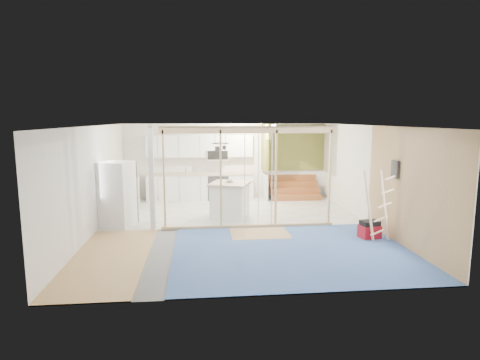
{
  "coord_description": "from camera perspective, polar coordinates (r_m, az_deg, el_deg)",
  "views": [
    {
      "loc": [
        -0.94,
        -9.9,
        2.78
      ],
      "look_at": [
        0.15,
        0.6,
        1.15
      ],
      "focal_mm": 30.0,
      "sensor_mm": 36.0,
      "label": 1
    }
  ],
  "objects": [
    {
      "name": "green_partition",
      "position": [
        14.0,
        6.46,
        1.18
      ],
      "size": [
        2.25,
        1.51,
        2.6
      ],
      "color": "olive",
      "rests_on": "room"
    },
    {
      "name": "soap_bottle_b",
      "position": [
        13.65,
        -2.64,
        1.38
      ],
      "size": [
        0.09,
        0.09,
        0.19
      ],
      "primitive_type": "imported",
      "rotation": [
        0.0,
        0.0,
        -0.03
      ],
      "color": "silver",
      "rests_on": "base_cabinets"
    },
    {
      "name": "room",
      "position": [
        10.05,
        -0.47,
        0.31
      ],
      "size": [
        7.01,
        8.01,
        2.61
      ],
      "color": "slate",
      "rests_on": "ground"
    },
    {
      "name": "stud_frame",
      "position": [
        9.99,
        -2.03,
        2.02
      ],
      "size": [
        4.66,
        0.14,
        2.6
      ],
      "color": "tan",
      "rests_on": "room"
    },
    {
      "name": "island",
      "position": [
        11.26,
        -1.44,
        -2.91
      ],
      "size": [
        1.31,
        1.31,
        1.0
      ],
      "rotation": [
        0.0,
        0.0,
        -0.34
      ],
      "color": "white",
      "rests_on": "room"
    },
    {
      "name": "pot_rack",
      "position": [
        11.83,
        -2.83,
        4.96
      ],
      "size": [
        0.52,
        0.52,
        0.72
      ],
      "color": "black",
      "rests_on": "room"
    },
    {
      "name": "electrical_panel",
      "position": [
        9.62,
        21.16,
        1.44
      ],
      "size": [
        0.04,
        0.3,
        0.4
      ],
      "primitive_type": "cube",
      "color": "#343438",
      "rests_on": "room"
    },
    {
      "name": "sheathing_panel",
      "position": [
        9.17,
        23.01,
        -1.22
      ],
      "size": [
        0.02,
        4.0,
        2.6
      ],
      "primitive_type": "cube",
      "color": "tan",
      "rests_on": "room"
    },
    {
      "name": "toolbox",
      "position": [
        9.89,
        17.94,
        -6.77
      ],
      "size": [
        0.5,
        0.41,
        0.43
      ],
      "rotation": [
        0.0,
        0.0,
        0.18
      ],
      "color": "maroon",
      "rests_on": "room"
    },
    {
      "name": "base_cabinets",
      "position": [
        13.48,
        -8.66,
        -1.21
      ],
      "size": [
        4.45,
        2.24,
        0.93
      ],
      "color": "white",
      "rests_on": "room"
    },
    {
      "name": "ladder",
      "position": [
        9.5,
        19.14,
        -3.51
      ],
      "size": [
        0.87,
        0.17,
        1.64
      ],
      "rotation": [
        0.0,
        0.0,
        0.34
      ],
      "color": "beige",
      "rests_on": "room"
    },
    {
      "name": "upper_cabinets",
      "position": [
        13.75,
        -5.49,
        4.72
      ],
      "size": [
        3.6,
        0.41,
        0.85
      ],
      "color": "white",
      "rests_on": "room"
    },
    {
      "name": "soap_bottle_a",
      "position": [
        13.71,
        -7.62,
        1.51
      ],
      "size": [
        0.13,
        0.13,
        0.27
      ],
      "primitive_type": "imported",
      "rotation": [
        0.0,
        0.0,
        -0.31
      ],
      "color": "#9D9FAF",
      "rests_on": "base_cabinets"
    },
    {
      "name": "ceiling_light",
      "position": [
        13.11,
        4.42,
        7.69
      ],
      "size": [
        0.32,
        0.32,
        0.08
      ],
      "primitive_type": "cylinder",
      "color": "#FFEABF",
      "rests_on": "room"
    },
    {
      "name": "fridge",
      "position": [
        10.73,
        -17.02,
        -2.0
      ],
      "size": [
        0.93,
        0.9,
        1.69
      ],
      "rotation": [
        0.0,
        0.0,
        -0.32
      ],
      "color": "white",
      "rests_on": "room"
    },
    {
      "name": "bowl",
      "position": [
        11.28,
        -1.52,
        -0.13
      ],
      "size": [
        0.29,
        0.29,
        0.06
      ],
      "primitive_type": "imported",
      "rotation": [
        0.0,
        0.0,
        -0.19
      ],
      "color": "beige",
      "rests_on": "island"
    },
    {
      "name": "floor_overlays",
      "position": [
        10.39,
        -0.09,
        -6.69
      ],
      "size": [
        7.0,
        8.0,
        0.03
      ],
      "color": "beige",
      "rests_on": "room"
    }
  ]
}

